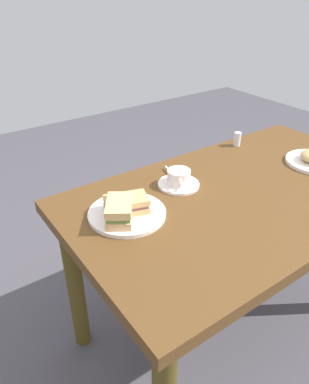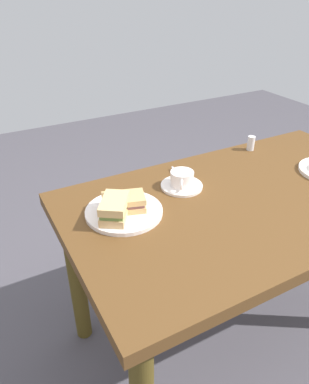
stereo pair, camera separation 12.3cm
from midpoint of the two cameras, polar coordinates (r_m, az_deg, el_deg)
name	(u,v)px [view 1 (the left image)]	position (r m, az deg, el deg)	size (l,w,h in m)	color
ground_plane	(226,322)	(1.80, 9.16, -19.72)	(6.00, 6.00, 0.00)	#4C4850
dining_table	(242,212)	(1.38, 11.23, -3.26)	(1.31, 0.74, 0.71)	brown
sandwich_plate	(127,213)	(1.17, -7.38, -3.48)	(0.25, 0.25, 0.01)	white
sandwich_front	(127,204)	(1.16, -7.49, -2.05)	(0.16, 0.12, 0.05)	tan
sandwich_back	(119,211)	(1.12, -8.76, -3.07)	(0.13, 0.15, 0.06)	#E2B679
coffee_saucer	(179,184)	(1.33, 1.18, 1.14)	(0.15, 0.15, 0.01)	white
coffee_cup	(179,177)	(1.31, 1.19, 2.37)	(0.09, 0.10, 0.05)	white
spoon	(171,173)	(1.39, 0.13, 2.91)	(0.04, 0.10, 0.01)	silver
salt_shaker	(237,139)	(1.68, 10.90, 8.17)	(0.03, 0.03, 0.06)	silver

